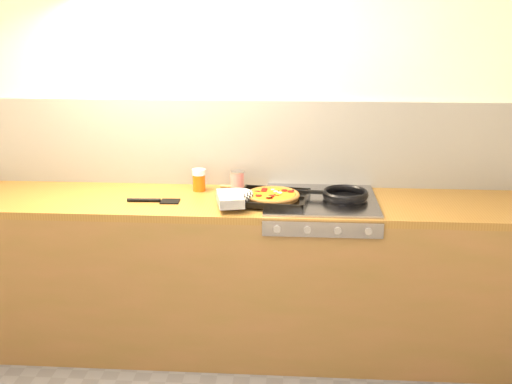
# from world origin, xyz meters

# --- Properties ---
(room_shell) EXTENTS (3.20, 3.20, 3.20)m
(room_shell) POSITION_xyz_m (0.00, 1.39, 1.15)
(room_shell) COLOR white
(room_shell) RESTS_ON ground
(counter_run) EXTENTS (3.20, 0.62, 0.90)m
(counter_run) POSITION_xyz_m (0.00, 1.10, 0.45)
(counter_run) COLOR brown
(counter_run) RESTS_ON ground
(stovetop) EXTENTS (0.60, 0.56, 0.02)m
(stovetop) POSITION_xyz_m (0.45, 1.10, 0.91)
(stovetop) COLOR gray
(stovetop) RESTS_ON counter_run
(pizza_on_tray) EXTENTS (0.51, 0.41, 0.06)m
(pizza_on_tray) POSITION_xyz_m (0.13, 1.03, 0.94)
(pizza_on_tray) COLOR black
(pizza_on_tray) RESTS_ON stovetop
(frying_pan) EXTENTS (0.42, 0.27, 0.04)m
(frying_pan) POSITION_xyz_m (0.58, 1.10, 0.94)
(frying_pan) COLOR black
(frying_pan) RESTS_ON stovetop
(tomato_can) EXTENTS (0.08, 0.08, 0.11)m
(tomato_can) POSITION_xyz_m (-0.02, 1.28, 0.96)
(tomato_can) COLOR #AA0D1A
(tomato_can) RESTS_ON counter_run
(juice_glass) EXTENTS (0.08, 0.08, 0.13)m
(juice_glass) POSITION_xyz_m (-0.24, 1.25, 0.96)
(juice_glass) COLOR #DC500C
(juice_glass) RESTS_ON counter_run
(wooden_spoon) EXTENTS (0.30, 0.07, 0.02)m
(wooden_spoon) POSITION_xyz_m (0.05, 1.30, 0.91)
(wooden_spoon) COLOR #9F7943
(wooden_spoon) RESTS_ON counter_run
(black_spatula) EXTENTS (0.28, 0.09, 0.02)m
(black_spatula) POSITION_xyz_m (-0.44, 1.02, 0.91)
(black_spatula) COLOR black
(black_spatula) RESTS_ON counter_run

